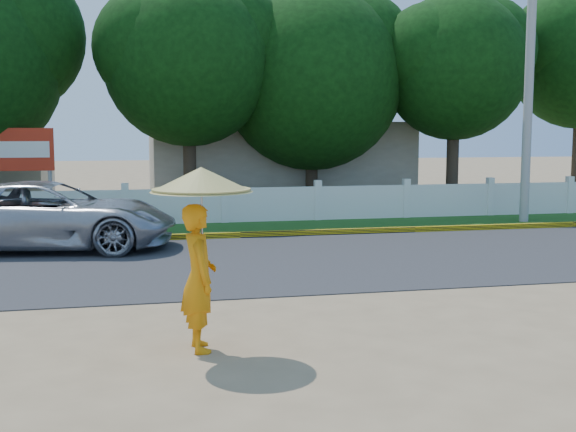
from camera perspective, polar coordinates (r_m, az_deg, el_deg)
The scene contains 11 objects.
ground at distance 11.70m, azimuth 2.13°, elevation -7.47°, with size 120.00×120.00×0.00m, color #9E8460.
road at distance 16.00m, azimuth -1.93°, elevation -3.55°, with size 60.00×7.00×0.02m, color #38383A.
grass_verge at distance 21.12m, azimuth -4.53°, elevation -1.03°, with size 60.00×3.50×0.03m, color #2D601E.
curb at distance 19.44m, azimuth -3.84°, elevation -1.51°, with size 40.00×0.18×0.16m, color yellow.
fence at distance 22.48m, azimuth -5.05°, elevation 0.82°, with size 40.00×0.10×1.10m, color silver.
building_near at distance 29.59m, azimuth -1.00°, elevation 4.31°, with size 10.00×6.00×3.20m, color #B7AD99.
utility_pole at distance 23.76m, azimuth 18.51°, elevation 10.24°, with size 0.28×0.28×8.90m, color #9B9B98.
vehicle at distance 18.32m, azimuth -18.28°, elevation 0.03°, with size 2.76×5.99×1.67m, color #A9ABB2.
monk_with_parasol at distance 9.42m, azimuth -6.97°, elevation -1.25°, with size 1.33×1.33×2.41m.
billboard at distance 23.54m, azimuth -21.03°, elevation 4.54°, with size 2.50×0.13×2.95m.
tree_row at distance 25.57m, azimuth -2.43°, elevation 11.41°, with size 38.62×7.15×8.62m.
Camera 1 is at (-2.86, -10.97, 2.89)m, focal length 45.00 mm.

